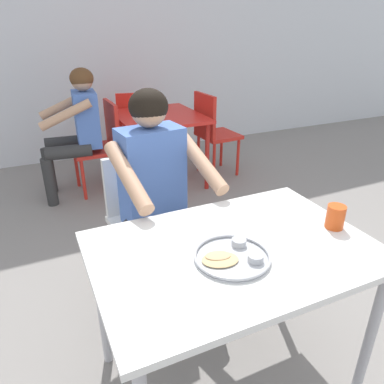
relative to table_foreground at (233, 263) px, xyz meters
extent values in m
cube|color=gray|center=(0.09, -0.06, -0.67)|extent=(12.00, 12.00, 0.05)
cube|color=silver|center=(0.09, 3.52, 1.05)|extent=(12.00, 0.12, 3.40)
cube|color=white|center=(0.00, 0.00, 0.06)|extent=(1.12, 0.76, 0.03)
cylinder|color=#B2B2B7|center=(0.50, -0.32, -0.30)|extent=(0.04, 0.04, 0.70)
cylinder|color=#B2B2B7|center=(-0.50, 0.32, -0.30)|extent=(0.04, 0.04, 0.70)
cylinder|color=#B2B2B7|center=(0.50, 0.32, -0.30)|extent=(0.04, 0.04, 0.70)
cylinder|color=#B7BABF|center=(-0.05, -0.06, 0.08)|extent=(0.29, 0.29, 0.01)
torus|color=#B7BABF|center=(-0.05, -0.06, 0.09)|extent=(0.29, 0.29, 0.01)
cylinder|color=#B2B5BA|center=(0.02, -0.12, 0.10)|extent=(0.06, 0.06, 0.03)
cylinder|color=#9E4714|center=(0.02, -0.12, 0.10)|extent=(0.05, 0.05, 0.01)
cylinder|color=#B2B5BA|center=(0.02, 0.00, 0.10)|extent=(0.06, 0.06, 0.03)
cylinder|color=#B77F23|center=(0.02, 0.00, 0.10)|extent=(0.05, 0.05, 0.01)
ellipsoid|color=#DBB77A|center=(-0.10, -0.06, 0.09)|extent=(0.16, 0.13, 0.01)
ellipsoid|color=tan|center=(-0.10, -0.05, 0.10)|extent=(0.11, 0.09, 0.01)
cylinder|color=#D84C19|center=(0.47, -0.05, 0.13)|extent=(0.08, 0.08, 0.10)
cylinder|color=#593319|center=(0.47, -0.05, 0.16)|extent=(0.07, 0.07, 0.02)
cube|color=silver|center=(-0.09, 0.80, -0.22)|extent=(0.48, 0.48, 0.04)
cube|color=silver|center=(-0.11, 1.00, -0.02)|extent=(0.42, 0.08, 0.38)
cylinder|color=silver|center=(0.11, 0.65, -0.45)|extent=(0.03, 0.03, 0.41)
cylinder|color=silver|center=(-0.25, 0.61, -0.45)|extent=(0.03, 0.03, 0.41)
cylinder|color=silver|center=(0.07, 1.00, -0.45)|extent=(0.03, 0.03, 0.41)
cylinder|color=silver|center=(-0.28, 0.96, -0.45)|extent=(0.03, 0.03, 0.41)
cylinder|color=#343434|center=(0.11, 0.37, -0.43)|extent=(0.10, 0.10, 0.44)
cylinder|color=#343434|center=(0.08, 0.57, -0.17)|extent=(0.16, 0.41, 0.12)
cylinder|color=#343434|center=(-0.19, 0.34, -0.43)|extent=(0.10, 0.10, 0.44)
cylinder|color=#343434|center=(-0.21, 0.54, -0.17)|extent=(0.16, 0.41, 0.12)
cube|color=#4C72C6|center=(-0.09, 0.75, 0.11)|extent=(0.36, 0.23, 0.55)
cylinder|color=tan|center=(0.14, 0.59, 0.22)|extent=(0.12, 0.46, 0.25)
cylinder|color=tan|center=(-0.27, 0.55, 0.22)|extent=(0.12, 0.46, 0.25)
sphere|color=tan|center=(-0.09, 0.75, 0.49)|extent=(0.19, 0.19, 0.19)
ellipsoid|color=black|center=(-0.09, 0.75, 0.50)|extent=(0.21, 0.20, 0.18)
cube|color=red|center=(0.54, 2.36, 0.04)|extent=(0.82, 0.90, 0.03)
cylinder|color=#AD1E18|center=(0.19, 1.97, -0.31)|extent=(0.04, 0.04, 0.68)
cylinder|color=#AD1E18|center=(0.88, 1.97, -0.31)|extent=(0.04, 0.04, 0.68)
cylinder|color=#AD1E18|center=(0.19, 2.75, -0.31)|extent=(0.04, 0.04, 0.68)
cylinder|color=#AD1E18|center=(0.88, 2.75, -0.31)|extent=(0.04, 0.04, 0.68)
cube|color=red|center=(-0.12, 2.41, -0.23)|extent=(0.43, 0.43, 0.04)
cube|color=red|center=(0.07, 2.41, 0.00)|extent=(0.05, 0.40, 0.43)
cylinder|color=red|center=(-0.28, 2.23, -0.45)|extent=(0.03, 0.03, 0.40)
cylinder|color=red|center=(-0.29, 2.57, -0.45)|extent=(0.03, 0.03, 0.40)
cylinder|color=red|center=(0.05, 2.24, -0.45)|extent=(0.03, 0.03, 0.40)
cylinder|color=red|center=(0.04, 2.58, -0.45)|extent=(0.03, 0.03, 0.40)
cube|color=red|center=(1.19, 2.30, -0.22)|extent=(0.41, 0.44, 0.04)
cube|color=red|center=(1.01, 2.29, 0.02)|extent=(0.06, 0.39, 0.43)
cylinder|color=red|center=(1.33, 2.48, -0.44)|extent=(0.03, 0.03, 0.42)
cylinder|color=red|center=(1.35, 2.15, -0.44)|extent=(0.03, 0.03, 0.42)
cylinder|color=red|center=(1.02, 2.46, -0.44)|extent=(0.03, 0.03, 0.42)
cylinder|color=red|center=(1.05, 2.13, -0.44)|extent=(0.03, 0.03, 0.42)
cube|color=red|center=(0.48, 3.02, -0.21)|extent=(0.52, 0.51, 0.04)
cube|color=red|center=(0.43, 2.83, 0.00)|extent=(0.41, 0.13, 0.40)
cylinder|color=red|center=(0.35, 3.22, -0.44)|extent=(0.03, 0.03, 0.42)
cylinder|color=red|center=(0.69, 3.14, -0.44)|extent=(0.03, 0.03, 0.42)
cylinder|color=red|center=(0.27, 2.90, -0.44)|extent=(0.03, 0.03, 0.42)
cylinder|color=red|center=(0.61, 2.81, -0.44)|extent=(0.03, 0.03, 0.42)
cylinder|color=#303030|center=(-0.58, 2.24, -0.42)|extent=(0.10, 0.10, 0.45)
cylinder|color=#303030|center=(-0.38, 2.23, -0.16)|extent=(0.41, 0.15, 0.12)
cylinder|color=#303030|center=(-0.55, 2.54, -0.42)|extent=(0.10, 0.10, 0.45)
cylinder|color=#303030|center=(-0.35, 2.53, -0.16)|extent=(0.41, 0.15, 0.12)
cube|color=#4C72C6|center=(-0.16, 2.36, 0.09)|extent=(0.23, 0.35, 0.49)
cylinder|color=tan|center=(-0.36, 2.17, 0.18)|extent=(0.46, 0.11, 0.25)
cylinder|color=tan|center=(-0.33, 2.58, 0.18)|extent=(0.46, 0.11, 0.25)
sphere|color=tan|center=(-0.16, 2.36, 0.43)|extent=(0.19, 0.19, 0.19)
ellipsoid|color=brown|center=(-0.16, 2.36, 0.45)|extent=(0.21, 0.20, 0.18)
camera|label=1|loc=(-0.66, -1.03, 0.89)|focal=33.95mm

